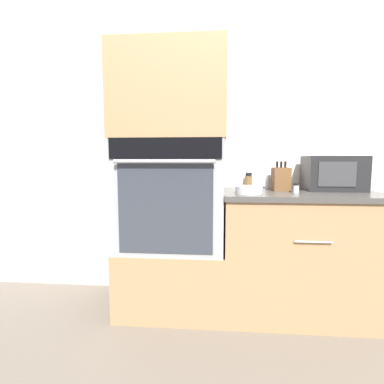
% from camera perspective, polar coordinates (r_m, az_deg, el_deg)
% --- Properties ---
extents(ground_plane, '(12.00, 12.00, 0.00)m').
position_cam_1_polar(ground_plane, '(2.12, 6.17, -24.82)').
color(ground_plane, '#6B6056').
extents(wall_back, '(8.00, 0.05, 2.50)m').
position_cam_1_polar(wall_back, '(2.45, 6.23, 9.97)').
color(wall_back, silver).
rests_on(wall_back, ground_plane).
extents(oven_cabinet_base, '(0.75, 0.60, 0.46)m').
position_cam_1_polar(oven_cabinet_base, '(2.30, -3.64, -15.66)').
color(oven_cabinet_base, '#A87F56').
rests_on(oven_cabinet_base, ground_plane).
extents(wall_oven, '(0.73, 0.64, 0.76)m').
position_cam_1_polar(wall_oven, '(2.15, -3.77, -0.37)').
color(wall_oven, '#9EA0A5').
rests_on(wall_oven, oven_cabinet_base).
extents(oven_cabinet_upper, '(0.75, 0.60, 0.60)m').
position_cam_1_polar(oven_cabinet_upper, '(2.18, -3.89, 17.75)').
color(oven_cabinet_upper, '#A87F56').
rests_on(oven_cabinet_upper, wall_oven).
extents(counter_unit, '(1.07, 0.63, 0.87)m').
position_cam_1_polar(counter_unit, '(2.28, 19.62, -10.80)').
color(counter_unit, '#A87F56').
rests_on(counter_unit, ground_plane).
extents(microwave, '(0.40, 0.27, 0.25)m').
position_cam_1_polar(microwave, '(2.37, 25.33, 3.25)').
color(microwave, '#232326').
rests_on(microwave, counter_unit).
extents(knife_block, '(0.11, 0.16, 0.21)m').
position_cam_1_polar(knife_block, '(2.24, 16.55, 2.41)').
color(knife_block, brown).
rests_on(knife_block, counter_unit).
extents(bowl, '(0.18, 0.18, 0.05)m').
position_cam_1_polar(bowl, '(1.98, 10.78, 0.39)').
color(bowl, silver).
rests_on(bowl, counter_unit).
extents(condiment_jar_near, '(0.04, 0.04, 0.10)m').
position_cam_1_polar(condiment_jar_near, '(2.35, 14.28, 1.85)').
color(condiment_jar_near, silver).
rests_on(condiment_jar_near, counter_unit).
extents(condiment_jar_mid, '(0.05, 0.05, 0.12)m').
position_cam_1_polar(condiment_jar_mid, '(2.38, 10.73, 2.17)').
color(condiment_jar_mid, brown).
rests_on(condiment_jar_mid, counter_unit).
extents(condiment_jar_far, '(0.04, 0.04, 0.06)m').
position_cam_1_polar(condiment_jar_far, '(2.11, 19.21, 0.69)').
color(condiment_jar_far, silver).
rests_on(condiment_jar_far, counter_unit).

